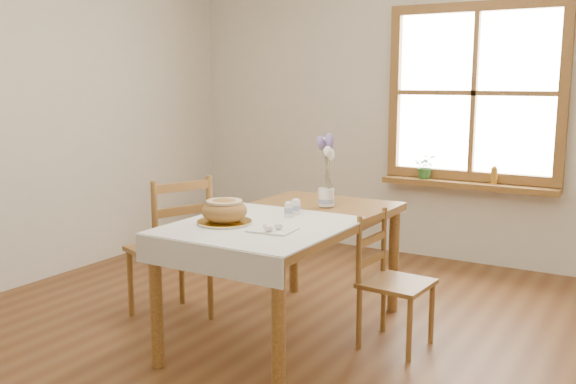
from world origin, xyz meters
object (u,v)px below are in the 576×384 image
at_px(chair_left, 169,247).
at_px(bread_plate, 225,222).
at_px(dining_table, 288,231).
at_px(flower_vase, 326,199).
at_px(chair_right, 397,281).

height_order(chair_left, bread_plate, chair_left).
distance_m(dining_table, flower_vase, 0.40).
relative_size(dining_table, chair_right, 2.02).
xyz_separation_m(dining_table, bread_plate, (-0.19, -0.38, 0.10)).
height_order(dining_table, chair_left, chair_left).
bearing_deg(chair_left, chair_right, 123.85).
xyz_separation_m(dining_table, flower_vase, (0.06, 0.37, 0.14)).
distance_m(dining_table, bread_plate, 0.44).
relative_size(dining_table, chair_left, 1.66).
height_order(dining_table, flower_vase, flower_vase).
bearing_deg(flower_vase, chair_left, -150.04).
height_order(dining_table, chair_right, chair_right).
xyz_separation_m(chair_left, flower_vase, (0.89, 0.51, 0.33)).
relative_size(dining_table, flower_vase, 14.20).
bearing_deg(dining_table, chair_left, -170.63).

